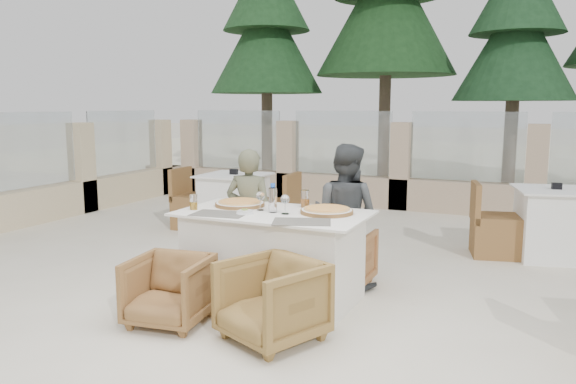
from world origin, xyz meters
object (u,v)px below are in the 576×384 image
at_px(armchair_near_right, 272,301).
at_px(diner_right, 345,216).
at_px(wine_glass_near, 285,203).
at_px(diner_left, 249,215).
at_px(pizza_right, 327,210).
at_px(beer_glass_left, 194,202).
at_px(wine_glass_centre, 260,200).
at_px(bg_table_a, 234,203).
at_px(armchair_far_left, 266,243).
at_px(armchair_near_left, 169,290).
at_px(olive_dish, 245,211).
at_px(pizza_left, 240,203).
at_px(dining_table, 274,256).
at_px(armchair_far_right, 340,258).
at_px(beer_glass_right, 305,199).
at_px(bg_table_b, 554,224).
at_px(water_bottle, 273,198).

xyz_separation_m(armchair_near_right, diner_right, (0.07, 1.40, 0.37)).
height_order(wine_glass_near, diner_left, diner_left).
height_order(pizza_right, beer_glass_left, beer_glass_left).
distance_m(wine_glass_centre, bg_table_a, 2.63).
relative_size(wine_glass_near, armchair_far_left, 0.31).
height_order(armchair_far_left, armchair_near_left, armchair_far_left).
bearing_deg(diner_right, olive_dish, 59.55).
distance_m(pizza_left, olive_dish, 0.38).
distance_m(dining_table, diner_left, 0.67).
distance_m(olive_dish, armchair_far_right, 1.10).
bearing_deg(armchair_near_left, pizza_right, 38.67).
xyz_separation_m(beer_glass_left, armchair_near_left, (0.19, -0.65, -0.57)).
height_order(pizza_right, armchair_far_left, pizza_right).
bearing_deg(dining_table, diner_right, 54.62).
bearing_deg(pizza_right, beer_glass_right, 146.05).
bearing_deg(beer_glass_left, armchair_near_right, -29.78).
relative_size(armchair_far_left, diner_left, 0.47).
xyz_separation_m(wine_glass_near, diner_left, (-0.59, 0.46, -0.23)).
bearing_deg(dining_table, diner_left, 137.62).
distance_m(pizza_left, diner_left, 0.33).
xyz_separation_m(armchair_far_left, diner_left, (0.02, -0.37, 0.36)).
bearing_deg(pizza_left, diner_left, 101.41).
xyz_separation_m(wine_glass_centre, beer_glass_left, (-0.54, -0.21, -0.03)).
bearing_deg(bg_table_b, armchair_near_left, -142.65).
bearing_deg(beer_glass_right, dining_table, -116.93).
bearing_deg(bg_table_a, pizza_right, -46.26).
bearing_deg(beer_glass_right, bg_table_a, 134.24).
height_order(water_bottle, olive_dish, water_bottle).
xyz_separation_m(beer_glass_left, armchair_far_right, (1.08, 0.78, -0.57)).
height_order(water_bottle, bg_table_a, water_bottle).
bearing_deg(pizza_right, beer_glass_left, -164.10).
height_order(wine_glass_centre, wine_glass_near, same).
bearing_deg(armchair_near_right, olive_dish, 155.82).
xyz_separation_m(dining_table, armchair_far_right, (0.40, 0.59, -0.12)).
bearing_deg(diner_right, pizza_right, 97.42).
relative_size(beer_glass_right, olive_dish, 1.40).
bearing_deg(water_bottle, armchair_near_left, -120.67).
bearing_deg(olive_dish, pizza_left, 125.42).
bearing_deg(armchair_near_left, armchair_near_right, -4.38).
height_order(wine_glass_near, diner_right, diner_right).
height_order(beer_glass_left, olive_dish, beer_glass_left).
distance_m(beer_glass_left, olive_dish, 0.50).
bearing_deg(beer_glass_right, wine_glass_near, -94.89).
bearing_deg(armchair_far_left, olive_dish, 126.34).
bearing_deg(diner_left, wine_glass_centre, 119.69).
xyz_separation_m(olive_dish, armchair_near_right, (0.54, -0.61, -0.50)).
xyz_separation_m(armchair_near_left, diner_right, (0.92, 1.45, 0.40)).
xyz_separation_m(water_bottle, beer_glass_left, (-0.68, -0.17, -0.06)).
distance_m(armchair_near_right, diner_left, 1.50).
bearing_deg(wine_glass_centre, wine_glass_near, -14.39).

